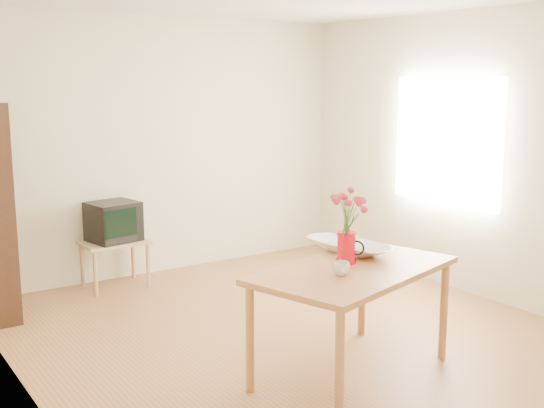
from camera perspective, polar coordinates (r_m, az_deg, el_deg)
room at (r=5.15m, az=2.10°, el=2.83°), size 4.50×4.50×4.50m
table at (r=4.60m, az=6.83°, el=-6.26°), size 1.59×1.17×0.75m
tv_stand at (r=6.70m, az=-13.05°, el=-3.60°), size 0.60×0.45×0.46m
pitcher at (r=4.66m, az=6.22°, el=-3.74°), size 0.14×0.20×0.22m
flowers at (r=4.59m, az=6.29°, el=-0.34°), size 0.25×0.25×0.35m
mug at (r=4.38m, az=5.82°, el=-5.39°), size 0.16×0.16×0.09m
bowl at (r=4.92m, az=6.44°, el=-1.57°), size 0.52×0.52×0.43m
teacup_a at (r=4.90m, az=6.07°, el=-2.10°), size 0.10×0.10×0.07m
teacup_b at (r=4.97m, az=6.67°, el=-1.91°), size 0.10×0.10×0.07m
television at (r=6.66m, az=-13.18°, el=-1.37°), size 0.49×0.47×0.37m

